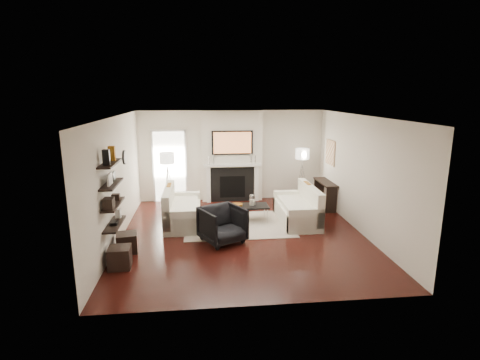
{
  "coord_description": "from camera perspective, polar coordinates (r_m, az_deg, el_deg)",
  "views": [
    {
      "loc": [
        -0.92,
        -8.1,
        3.18
      ],
      "look_at": [
        0.0,
        0.6,
        1.15
      ],
      "focal_mm": 28.0,
      "sensor_mm": 36.0,
      "label": 1
    }
  ],
  "objects": [
    {
      "name": "shelf_upper",
      "position": [
        7.49,
        -18.99,
        -0.61
      ],
      "size": [
        0.25,
        1.0,
        0.04
      ],
      "primitive_type": "cube",
      "color": "black",
      "rests_on": "wall_left"
    },
    {
      "name": "firebox",
      "position": [
        11.21,
        -1.15,
        -1.04
      ],
      "size": [
        0.75,
        0.02,
        0.65
      ],
      "primitive_type": "cube",
      "color": "black",
      "rests_on": "floor"
    },
    {
      "name": "lamp_right_shade",
      "position": [
        11.16,
        9.49,
        3.96
      ],
      "size": [
        0.4,
        0.4,
        0.3
      ],
      "primitive_type": "cylinder",
      "color": "white",
      "rests_on": "lamp_right_post"
    },
    {
      "name": "coffee_leg_se",
      "position": [
        9.81,
        3.75,
        -4.71
      ],
      "size": [
        0.02,
        0.02,
        0.38
      ],
      "primitive_type": "cylinder",
      "color": "silver",
      "rests_on": "floor"
    },
    {
      "name": "loveseat_left_cushion",
      "position": [
        9.39,
        -8.43,
        -3.86
      ],
      "size": [
        0.63,
        1.44,
        0.1
      ],
      "primitive_type": "cube",
      "color": "white",
      "rests_on": "loveseat_left_base"
    },
    {
      "name": "lamp_left_leg_a",
      "position": [
        10.63,
        -10.28,
        -1.2
      ],
      "size": [
        0.25,
        0.02,
        1.23
      ],
      "primitive_type": "cylinder",
      "rotation": [
        0.18,
        0.0,
        4.71
      ],
      "color": "silver",
      "rests_on": "floor"
    },
    {
      "name": "loveseat_left_arm_n",
      "position": [
        8.67,
        -8.93,
        -6.49
      ],
      "size": [
        0.85,
        0.18,
        0.6
      ],
      "primitive_type": "cube",
      "color": "white",
      "rests_on": "floor"
    },
    {
      "name": "chimney_breast",
      "position": [
        11.16,
        -1.24,
        3.62
      ],
      "size": [
        1.8,
        0.25,
        2.7
      ],
      "primitive_type": "cube",
      "color": "silver",
      "rests_on": "floor"
    },
    {
      "name": "lamp_right_leg_a",
      "position": [
        11.35,
        9.87,
        -0.27
      ],
      "size": [
        0.25,
        0.02,
        1.23
      ],
      "primitive_type": "cylinder",
      "rotation": [
        0.18,
        0.0,
        4.71
      ],
      "color": "silver",
      "rests_on": "floor"
    },
    {
      "name": "door_trim_top",
      "position": [
        11.15,
        -10.89,
        7.42
      ],
      "size": [
        1.02,
        0.06,
        0.06
      ],
      "primitive_type": "cube",
      "color": "white",
      "rests_on": "wall_back"
    },
    {
      "name": "lamp_right_leg_b",
      "position": [
        11.4,
        8.94,
        -0.18
      ],
      "size": [
        0.14,
        0.22,
        1.23
      ],
      "primitive_type": "cylinder",
      "rotation": [
        0.18,
        0.0,
        0.52
      ],
      "color": "silver",
      "rests_on": "floor"
    },
    {
      "name": "mantel_pilaster_l",
      "position": [
        11.12,
        -4.84,
        -0.66
      ],
      "size": [
        0.12,
        0.08,
        1.1
      ],
      "primitive_type": "cube",
      "color": "white",
      "rests_on": "floor"
    },
    {
      "name": "clock_face",
      "position": [
        9.29,
        -17.06,
        3.32
      ],
      "size": [
        0.01,
        0.29,
        0.29
      ],
      "primitive_type": "cylinder",
      "rotation": [
        0.0,
        1.57,
        0.0
      ],
      "color": "white",
      "rests_on": "clock_rim"
    },
    {
      "name": "console_leg_s",
      "position": [
        11.44,
        11.93,
        -1.53
      ],
      "size": [
        0.3,
        0.04,
        0.71
      ],
      "primitive_type": "cube",
      "color": "black",
      "rests_on": "floor"
    },
    {
      "name": "decor_frame_a",
      "position": [
        7.36,
        -19.24,
        0.15
      ],
      "size": [
        0.04,
        0.3,
        0.22
      ],
      "primitive_type": "cube",
      "color": "white",
      "rests_on": "shelf_upper"
    },
    {
      "name": "fireplace_surround",
      "position": [
        11.2,
        -1.16,
        -0.68
      ],
      "size": [
        1.3,
        0.02,
        1.04
      ],
      "primitive_type": "cube",
      "color": "black",
      "rests_on": "floor"
    },
    {
      "name": "pillow_left_orange",
      "position": [
        9.63,
        -10.7,
        -1.91
      ],
      "size": [
        0.1,
        0.42,
        0.42
      ],
      "primitive_type": "cube",
      "color": "#945912",
      "rests_on": "loveseat_left_cushion"
    },
    {
      "name": "loveseat_right_arm_s",
      "position": [
        10.33,
        7.52,
        -3.25
      ],
      "size": [
        0.85,
        0.18,
        0.6
      ],
      "primitive_type": "cube",
      "color": "white",
      "rests_on": "floor"
    },
    {
      "name": "loveseat_left_arm_s",
      "position": [
        10.21,
        -8.51,
        -3.46
      ],
      "size": [
        0.85,
        0.18,
        0.6
      ],
      "primitive_type": "cube",
      "color": "white",
      "rests_on": "floor"
    },
    {
      "name": "lamp_left_post",
      "position": [
        10.64,
        -10.88,
        -1.21
      ],
      "size": [
        0.02,
        0.02,
        1.2
      ],
      "primitive_type": "cylinder",
      "color": "silver",
      "rests_on": "floor"
    },
    {
      "name": "decor_books",
      "position": [
        7.66,
        -18.63,
        -6.2
      ],
      "size": [
        0.14,
        0.2,
        0.05
      ],
      "primitive_type": "cube",
      "color": "black",
      "rests_on": "shelf_bottom"
    },
    {
      "name": "candlestick_r_short",
      "position": [
        11.08,
        2.35,
        3.15
      ],
      "size": [
        0.04,
        0.04,
        0.24
      ],
      "primitive_type": "cylinder",
      "color": "silver",
      "rests_on": "mantel_shelf"
    },
    {
      "name": "tv_body",
      "position": [
        10.94,
        -1.18,
        5.71
      ],
      "size": [
        1.2,
        0.06,
        0.7
      ],
      "primitive_type": "cube",
      "color": "black",
      "rests_on": "chimney_breast"
    },
    {
      "name": "pillow_right_charcoal",
      "position": [
        9.27,
        11.2,
        -2.58
      ],
      "size": [
        0.1,
        0.4,
        0.4
      ],
      "primitive_type": "cube",
      "color": "black",
      "rests_on": "loveseat_right_cushion"
    },
    {
      "name": "pillow_left_charcoal",
      "position": [
        9.06,
        -10.99,
        -2.94
      ],
      "size": [
        0.1,
        0.4,
        0.4
      ],
      "primitive_type": "cube",
      "color": "black",
      "rests_on": "loveseat_left_cushion"
    },
    {
      "name": "rug",
      "position": [
        9.33,
        -0.29,
        -6.82
      ],
      "size": [
        2.6,
        2.0,
        0.01
      ],
      "primitive_type": "cube",
      "color": "#B6A695",
      "rests_on": "floor"
    },
    {
      "name": "loveseat_right_cushion",
      "position": [
        9.51,
        8.38,
        -3.63
      ],
      "size": [
        0.63,
        1.44,
        0.1
      ],
      "primitive_type": "cube",
      "color": "white",
      "rests_on": "loveseat_right_base"
    },
    {
      "name": "loveseat_left_back",
      "position": [
        9.4,
        -10.79,
        -3.58
      ],
      "size": [
        0.18,
        1.8,
        0.8
      ],
      "primitive_type": "cube",
      "color": "white",
      "rests_on": "floor"
    },
    {
      "name": "ottoman_near",
      "position": [
        8.09,
        -16.85,
        -9.14
      ],
      "size": [
        0.46,
        0.46,
        0.4
      ],
      "primitive_type": "cube",
      "rotation": [
        0.0,
        0.0,
        0.17
      ],
      "color": "black",
      "rests_on": "floor"
    },
    {
      "name": "tv_screen",
      "position": [
        10.91,
        -1.16,
        5.69
      ],
      "size": [
        1.1,
        0.0,
        0.62
      ],
      "primitive_type": "cube",
      "color": "#BF723F",
      "rests_on": "tv_body"
    },
    {
      "name": "hallway_panel",
      "position": [
        11.32,
        -10.65,
        1.99
      ],
      "size": [
        0.9,
        0.02,
        2.1
      ],
      "primitive_type": "cube",
      "color": "white",
      "rests_on": "floor"
    },
    {
      "name": "lamp_left_shade",
      "position": [
        10.47,
        -11.07,
        3.3
      ],
      "size": [
        0.4,
        0.4,
        0.3
      ],
      "primitive_type": "cylinder",
      "color": "white",
      "rests_on": "lamp_left_post"
    },
    {
      "name": "decor_box_small",
      "position": [
        7.81,
        -18.4,
        -2.47
      ],
      "size": [
        0.15,
        0.12,
        0.12
      ],
      "primitive_type": "cube",
      "color": "black",
      "rests_on": "shelf_lower"
    },
    {
      "name": "lamp_left_leg_b",
      "position": [
        10.74,
        -11.13,
        -1.09
      ],
      "size": [
        0.14,
        0.22,
        1.23
      ],
      "primitive_type": "cylinder",
      "rotation": [
        0.18,
        0.0,
        0.52
      ],
      "color": "silver",
      "rests_on": "floor"
    },
    {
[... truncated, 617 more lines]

